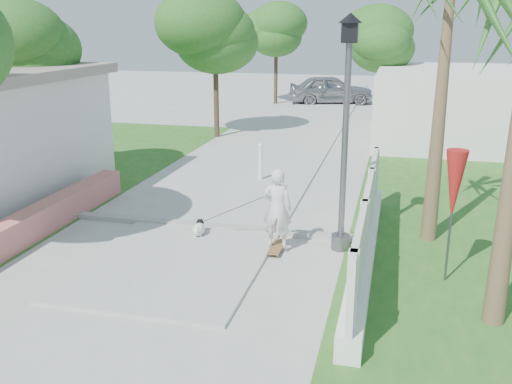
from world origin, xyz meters
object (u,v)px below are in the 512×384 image
(bollard, at_px, (260,161))
(parked_car, at_px, (331,89))
(skateboarder, at_px, (249,209))
(patio_umbrella, at_px, (454,187))
(street_lamp, at_px, (346,127))
(dog, at_px, (199,228))

(bollard, distance_m, parked_car, 16.65)
(bollard, xyz_separation_m, parked_car, (-0.04, 16.65, 0.20))
(skateboarder, height_order, parked_car, skateboarder)
(patio_umbrella, height_order, skateboarder, patio_umbrella)
(street_lamp, height_order, dog, street_lamp)
(bollard, xyz_separation_m, skateboarder, (0.92, -4.73, 0.17))
(street_lamp, bearing_deg, dog, -178.70)
(patio_umbrella, distance_m, parked_car, 22.65)
(street_lamp, height_order, bollard, street_lamp)
(street_lamp, height_order, parked_car, street_lamp)
(bollard, relative_size, patio_umbrella, 0.47)
(street_lamp, relative_size, bollard, 4.07)
(bollard, height_order, parked_car, parked_car)
(bollard, bearing_deg, parked_car, 90.14)
(bollard, relative_size, parked_car, 0.24)
(skateboarder, bearing_deg, patio_umbrella, 166.19)
(parked_car, bearing_deg, street_lamp, 171.28)
(bollard, xyz_separation_m, patio_umbrella, (4.60, -5.50, 1.10))
(street_lamp, xyz_separation_m, dog, (-2.90, -0.07, -2.23))
(dog, bearing_deg, skateboarder, -18.92)
(street_lamp, relative_size, parked_car, 0.97)
(patio_umbrella, bearing_deg, dog, 169.00)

